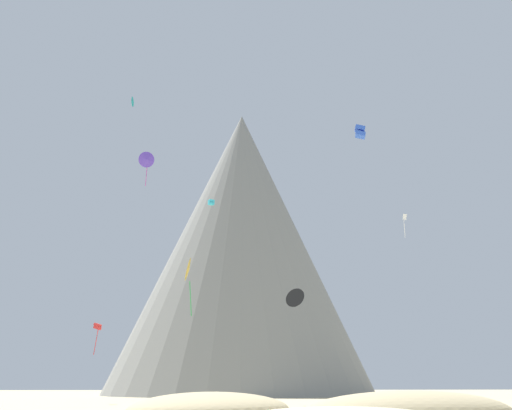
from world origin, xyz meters
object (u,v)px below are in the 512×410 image
object	(u,v)px
kite_red_low	(97,327)
kite_black_low	(295,298)
bush_scatter_east	(194,406)
kite_gold_low	(189,270)
kite_white_mid	(405,221)
kite_teal_high	(132,102)
rock_massif	(240,257)
kite_indigo_high	(147,160)
kite_cyan_high	(211,202)
kite_blue_high	(360,132)

from	to	relation	value
kite_red_low	kite_black_low	distance (m)	27.18
bush_scatter_east	kite_gold_low	world-z (taller)	kite_gold_low
kite_white_mid	kite_teal_high	distance (m)	42.52
kite_gold_low	kite_teal_high	world-z (taller)	kite_teal_high
rock_massif	kite_indigo_high	bearing A→B (deg)	-112.20
kite_teal_high	kite_black_low	world-z (taller)	kite_teal_high
kite_red_low	kite_cyan_high	world-z (taller)	kite_cyan_high
bush_scatter_east	kite_red_low	distance (m)	28.75
kite_cyan_high	kite_black_low	world-z (taller)	kite_cyan_high
kite_cyan_high	kite_teal_high	bearing A→B (deg)	23.23
rock_massif	kite_black_low	size ratio (longest dim) A/B	33.02
kite_gold_low	kite_red_low	distance (m)	27.27
bush_scatter_east	kite_white_mid	distance (m)	44.83
kite_red_low	kite_white_mid	bearing A→B (deg)	-72.58
rock_massif	kite_gold_low	bearing A→B (deg)	-97.92
rock_massif	kite_cyan_high	xyz separation A→B (m)	(-7.97, -45.43, -1.99)
kite_indigo_high	kite_teal_high	bearing A→B (deg)	-111.21
rock_massif	kite_black_low	distance (m)	64.89
kite_gold_low	kite_indigo_high	size ratio (longest dim) A/B	0.94
rock_massif	kite_blue_high	size ratio (longest dim) A/B	50.35
rock_massif	kite_teal_high	world-z (taller)	rock_massif
bush_scatter_east	kite_black_low	bearing A→B (deg)	46.94
kite_red_low	bush_scatter_east	bearing A→B (deg)	-132.81
kite_gold_low	kite_cyan_high	distance (m)	33.23
kite_indigo_high	kite_teal_high	size ratio (longest dim) A/B	4.00
bush_scatter_east	kite_cyan_high	bearing A→B (deg)	87.12
bush_scatter_east	kite_white_mid	size ratio (longest dim) A/B	0.30
kite_gold_low	kite_indigo_high	bearing A→B (deg)	16.52
kite_gold_low	kite_black_low	world-z (taller)	kite_gold_low
kite_white_mid	kite_gold_low	xyz separation A→B (m)	(-30.62, -23.31, -12.64)
kite_white_mid	kite_cyan_high	distance (m)	29.04
kite_indigo_high	kite_cyan_high	bearing A→B (deg)	-19.95
kite_gold_low	kite_white_mid	bearing A→B (deg)	-51.24
kite_teal_high	kite_white_mid	bearing A→B (deg)	105.33
kite_gold_low	kite_blue_high	size ratio (longest dim) A/B	3.29
bush_scatter_east	kite_red_low	size ratio (longest dim) A/B	0.27
kite_cyan_high	kite_black_low	xyz separation A→B (m)	(9.75, -16.60, -16.98)
rock_massif	kite_white_mid	size ratio (longest dim) A/B	22.92
kite_blue_high	kite_red_low	bearing A→B (deg)	78.13
kite_blue_high	rock_massif	bearing A→B (deg)	22.67
kite_gold_low	kite_red_low	bearing A→B (deg)	28.06
kite_red_low	kite_indigo_high	xyz separation A→B (m)	(4.21, 5.24, 26.27)
kite_gold_low	kite_teal_high	distance (m)	33.11
rock_massif	kite_blue_high	distance (m)	66.47
rock_massif	kite_cyan_high	distance (m)	46.17
kite_white_mid	kite_red_low	size ratio (longest dim) A/B	0.88
bush_scatter_east	kite_indigo_high	size ratio (longest dim) A/B	0.19
kite_white_mid	kite_red_low	distance (m)	45.50
kite_cyan_high	kite_black_low	bearing A→B (deg)	98.47
bush_scatter_east	kite_cyan_high	xyz separation A→B (m)	(1.43, 28.57, 28.18)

